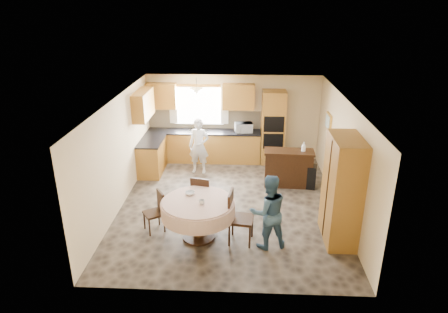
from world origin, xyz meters
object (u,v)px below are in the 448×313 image
chair_right (237,215)px  person_sink (199,146)px  chair_back (202,195)px  person_dining (268,212)px  dining_table (198,209)px  cupboard (342,190)px  chair_left (157,209)px  sideboard (288,169)px  oven_tower (273,127)px

chair_right → person_sink: 3.52m
chair_back → person_dining: 1.71m
dining_table → person_sink: 3.29m
cupboard → person_sink: size_ratio=1.40×
chair_right → person_dining: 0.63m
chair_left → dining_table: bearing=41.3°
person_sink → person_dining: bearing=-55.9°
sideboard → cupboard: size_ratio=0.58×
oven_tower → dining_table: 4.47m
chair_left → person_sink: (0.55, 3.01, 0.29)m
dining_table → chair_back: 0.80m
sideboard → cupboard: cupboard is taller
oven_tower → person_sink: bearing=-157.7°
chair_back → dining_table: bearing=103.2°
chair_back → cupboard: bearing=179.2°
chair_right → person_sink: bearing=25.9°
chair_left → sideboard: bearing=96.0°
chair_left → cupboard: bearing=55.7°
oven_tower → chair_back: (-1.72, -3.32, -0.51)m
sideboard → oven_tower: bearing=104.0°
oven_tower → chair_back: oven_tower is taller
chair_back → person_sink: (-0.33, 2.48, 0.21)m
cupboard → sideboard: bearing=107.3°
sideboard → chair_left: sideboard is taller
chair_left → person_sink: bearing=137.4°
chair_left → chair_back: chair_back is taller
person_dining → person_sink: bearing=-78.1°
sideboard → chair_right: size_ratio=1.16×
dining_table → cupboard: bearing=2.7°
dining_table → chair_left: (-0.89, 0.26, -0.17)m
dining_table → chair_left: size_ratio=1.69×
chair_left → chair_back: bearing=88.8°
sideboard → person_sink: (-2.36, 0.72, 0.32)m
person_sink → dining_table: bearing=-76.1°
chair_left → chair_right: 1.69m
oven_tower → sideboard: oven_tower is taller
oven_tower → person_dining: (-0.35, -4.32, -0.31)m
sideboard → person_dining: (-0.67, -2.76, 0.31)m
chair_left → oven_tower: bearing=113.8°
sideboard → person_sink: bearing=165.7°
dining_table → chair_back: size_ratio=1.46×
dining_table → person_dining: 1.38m
cupboard → person_dining: size_ratio=1.43×
cupboard → person_dining: 1.50m
oven_tower → cupboard: bearing=-75.0°
person_sink → cupboard: bearing=-37.1°
person_sink → oven_tower: bearing=30.4°
sideboard → chair_back: (-2.04, -1.76, 0.11)m
person_sink → person_dining: 3.87m
sideboard → person_sink: 2.49m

